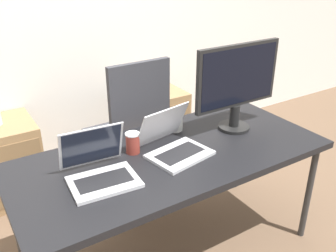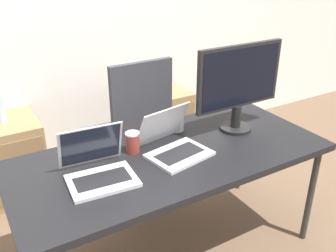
{
  "view_description": "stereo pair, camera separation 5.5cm",
  "coord_description": "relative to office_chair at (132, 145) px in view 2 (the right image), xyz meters",
  "views": [
    {
      "loc": [
        -0.98,
        -1.52,
        1.74
      ],
      "look_at": [
        0.0,
        0.04,
        0.87
      ],
      "focal_mm": 40.0,
      "sensor_mm": 36.0,
      "label": 1
    },
    {
      "loc": [
        -0.93,
        -1.55,
        1.74
      ],
      "look_at": [
        0.0,
        0.04,
        0.87
      ],
      "focal_mm": 40.0,
      "sensor_mm": 36.0,
      "label": 2
    }
  ],
  "objects": [
    {
      "name": "cabinet_right",
      "position": [
        0.5,
        0.47,
        -0.12
      ],
      "size": [
        0.47,
        0.48,
        0.61
      ],
      "color": "#99754C",
      "rests_on": "ground_plane"
    },
    {
      "name": "water_bottle",
      "position": [
        -0.79,
        0.48,
        0.3
      ],
      "size": [
        0.06,
        0.06,
        0.24
      ],
      "color": "silver",
      "rests_on": "cabinet_left"
    },
    {
      "name": "laptop_left",
      "position": [
        -0.51,
        -0.72,
        0.35
      ],
      "size": [
        0.34,
        0.34,
        0.25
      ],
      "color": "silver",
      "rests_on": "desk"
    },
    {
      "name": "wall_back",
      "position": [
        -0.07,
        0.75,
        0.88
      ],
      "size": [
        10.0,
        0.05,
        2.6
      ],
      "color": "white",
      "rests_on": "ground_plane"
    },
    {
      "name": "ground_plane",
      "position": [
        -0.07,
        -0.69,
        -0.42
      ],
      "size": [
        14.0,
        14.0,
        0.0
      ],
      "primitive_type": "plane",
      "color": "brown"
    },
    {
      "name": "coffee_cup_white",
      "position": [
        0.11,
        -0.46,
        0.34
      ],
      "size": [
        0.09,
        0.09,
        0.09
      ],
      "color": "white",
      "rests_on": "desk"
    },
    {
      "name": "laptop_right",
      "position": [
        -0.06,
        -0.69,
        0.35
      ],
      "size": [
        0.36,
        0.39,
        0.24
      ],
      "color": "silver",
      "rests_on": "desk"
    },
    {
      "name": "monitor",
      "position": [
        0.43,
        -0.64,
        0.6
      ],
      "size": [
        0.59,
        0.2,
        0.54
      ],
      "color": "black",
      "rests_on": "desk"
    },
    {
      "name": "office_chair",
      "position": [
        0.0,
        0.0,
        0.0
      ],
      "size": [
        0.56,
        0.57,
        1.1
      ],
      "color": "#232326",
      "rests_on": "ground_plane"
    },
    {
      "name": "coffee_cup_brown",
      "position": [
        -0.25,
        -0.57,
        0.35
      ],
      "size": [
        0.08,
        0.08,
        0.12
      ],
      "color": "maroon",
      "rests_on": "desk"
    },
    {
      "name": "cabinet_left",
      "position": [
        -0.79,
        0.47,
        -0.12
      ],
      "size": [
        0.47,
        0.48,
        0.61
      ],
      "color": "#99754C",
      "rests_on": "ground_plane"
    },
    {
      "name": "desk",
      "position": [
        -0.07,
        -0.69,
        0.25
      ],
      "size": [
        1.76,
        0.79,
        0.72
      ],
      "color": "black",
      "rests_on": "ground_plane"
    }
  ]
}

